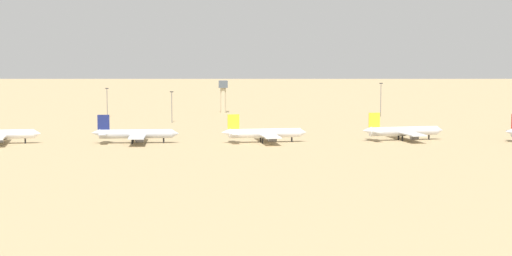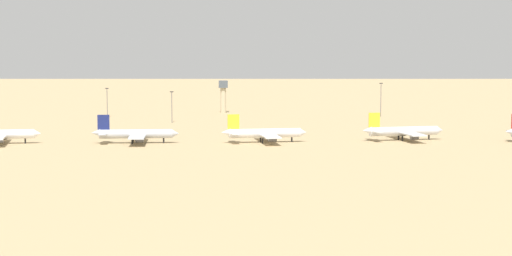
{
  "view_description": "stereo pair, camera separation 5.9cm",
  "coord_description": "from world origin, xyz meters",
  "px_view_note": "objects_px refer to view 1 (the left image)",
  "views": [
    {
      "loc": [
        -21.28,
        -342.38,
        39.04
      ],
      "look_at": [
        -4.6,
        4.4,
        6.0
      ],
      "focal_mm": 61.75,
      "sensor_mm": 36.0,
      "label": 1
    },
    {
      "loc": [
        -21.22,
        -342.39,
        39.04
      ],
      "look_at": [
        -4.6,
        4.4,
        6.0
      ],
      "focal_mm": 61.75,
      "sensor_mm": 36.0,
      "label": 2
    }
  ],
  "objects_px": {
    "parked_jet_yellow_2": "(264,133)",
    "light_pole_mid": "(107,100)",
    "parked_jet_navy_1": "(135,134)",
    "control_tower": "(223,93)",
    "light_pole_west": "(172,105)",
    "light_pole_east": "(381,97)",
    "parked_jet_yellow_3": "(403,131)"
  },
  "relations": [
    {
      "from": "parked_jet_navy_1",
      "to": "parked_jet_yellow_3",
      "type": "height_order",
      "value": "parked_jet_yellow_3"
    },
    {
      "from": "parked_jet_yellow_2",
      "to": "light_pole_mid",
      "type": "bearing_deg",
      "value": 114.6
    },
    {
      "from": "parked_jet_navy_1",
      "to": "light_pole_west",
      "type": "distance_m",
      "value": 92.59
    },
    {
      "from": "parked_jet_yellow_2",
      "to": "light_pole_mid",
      "type": "relative_size",
      "value": 2.2
    },
    {
      "from": "light_pole_mid",
      "to": "light_pole_west",
      "type": "bearing_deg",
      "value": -43.42
    },
    {
      "from": "parked_jet_yellow_2",
      "to": "light_pole_east",
      "type": "bearing_deg",
      "value": 53.46
    },
    {
      "from": "light_pole_east",
      "to": "parked_jet_yellow_3",
      "type": "bearing_deg",
      "value": -96.5
    },
    {
      "from": "parked_jet_yellow_3",
      "to": "parked_jet_navy_1",
      "type": "bearing_deg",
      "value": 173.09
    },
    {
      "from": "light_pole_east",
      "to": "parked_jet_navy_1",
      "type": "bearing_deg",
      "value": -134.39
    },
    {
      "from": "parked_jet_yellow_3",
      "to": "light_pole_east",
      "type": "distance_m",
      "value": 119.88
    },
    {
      "from": "parked_jet_yellow_2",
      "to": "light_pole_east",
      "type": "relative_size",
      "value": 1.9
    },
    {
      "from": "parked_jet_navy_1",
      "to": "control_tower",
      "type": "relative_size",
      "value": 1.87
    },
    {
      "from": "parked_jet_yellow_2",
      "to": "light_pole_east",
      "type": "height_order",
      "value": "light_pole_east"
    },
    {
      "from": "control_tower",
      "to": "light_pole_west",
      "type": "height_order",
      "value": "control_tower"
    },
    {
      "from": "control_tower",
      "to": "light_pole_mid",
      "type": "distance_m",
      "value": 68.25
    },
    {
      "from": "control_tower",
      "to": "light_pole_mid",
      "type": "bearing_deg",
      "value": -156.56
    },
    {
      "from": "parked_jet_yellow_2",
      "to": "parked_jet_yellow_3",
      "type": "height_order",
      "value": "parked_jet_yellow_3"
    },
    {
      "from": "light_pole_west",
      "to": "light_pole_east",
      "type": "bearing_deg",
      "value": 16.3
    },
    {
      "from": "parked_jet_navy_1",
      "to": "light_pole_east",
      "type": "bearing_deg",
      "value": 44.19
    },
    {
      "from": "control_tower",
      "to": "parked_jet_navy_1",
      "type": "bearing_deg",
      "value": -103.44
    },
    {
      "from": "light_pole_west",
      "to": "light_pole_east",
      "type": "distance_m",
      "value": 116.26
    },
    {
      "from": "parked_jet_navy_1",
      "to": "light_pole_west",
      "type": "bearing_deg",
      "value": 82.2
    },
    {
      "from": "parked_jet_navy_1",
      "to": "parked_jet_yellow_2",
      "type": "bearing_deg",
      "value": -1.11
    },
    {
      "from": "parked_jet_navy_1",
      "to": "control_tower",
      "type": "height_order",
      "value": "control_tower"
    },
    {
      "from": "parked_jet_navy_1",
      "to": "parked_jet_yellow_2",
      "type": "height_order",
      "value": "parked_jet_yellow_2"
    },
    {
      "from": "parked_jet_yellow_2",
      "to": "light_pole_mid",
      "type": "xyz_separation_m",
      "value": [
        -77.18,
        125.88,
        5.35
      ]
    },
    {
      "from": "parked_jet_yellow_2",
      "to": "light_pole_west",
      "type": "xyz_separation_m",
      "value": [
        -40.94,
        91.58,
        5.32
      ]
    },
    {
      "from": "light_pole_west",
      "to": "light_pole_mid",
      "type": "bearing_deg",
      "value": 136.58
    },
    {
      "from": "light_pole_west",
      "to": "parked_jet_yellow_3",
      "type": "bearing_deg",
      "value": -41.36
    },
    {
      "from": "parked_jet_yellow_3",
      "to": "light_pole_east",
      "type": "height_order",
      "value": "light_pole_east"
    },
    {
      "from": "parked_jet_yellow_2",
      "to": "light_pole_mid",
      "type": "height_order",
      "value": "light_pole_mid"
    },
    {
      "from": "light_pole_west",
      "to": "light_pole_mid",
      "type": "distance_m",
      "value": 49.9
    }
  ]
}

